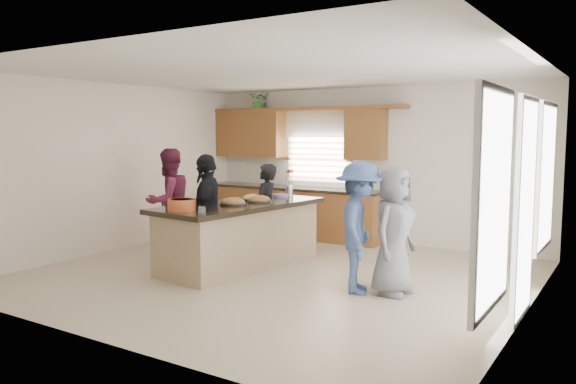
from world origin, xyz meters
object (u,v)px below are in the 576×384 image
Objects in this scene: woman_left_mid at (169,202)px; woman_right_front at (394,231)px; island at (240,236)px; woman_right_back at (360,227)px; woman_left_back at (266,210)px; salad_bowl at (182,204)px; woman_left_front at (207,215)px.

woman_left_mid reaches higher than woman_right_front.
island is 2.14m from woman_right_back.
woman_right_front is (0.38, 0.15, -0.03)m from woman_right_back.
woman_right_front is (3.96, -0.21, -0.08)m from woman_left_mid.
woman_left_back is 2.69m from woman_right_front.
salad_bowl is 1.84m from woman_left_back.
woman_left_back is 0.91× the size of woman_right_back.
woman_left_mid reaches higher than salad_bowl.
woman_left_mid is at bearing 140.05° from salad_bowl.
woman_left_front is 2.20m from woman_right_back.
woman_left_front reaches higher than island.
woman_right_back reaches higher than woman_right_front.
woman_left_back is at bearing 147.35° from woman_left_front.
island is 1.66× the size of woman_left_front.
island is at bearing 140.08° from woman_left_front.
woman_left_mid is at bearing -76.55° from woman_left_back.
woman_right_back is 1.04× the size of woman_right_front.
woman_left_front is 1.03× the size of woman_right_back.
woman_left_front is at bearing 77.76° from woman_right_back.
woman_left_back is 0.95× the size of woman_right_front.
island is at bearing -7.68° from woman_left_back.
island is at bearing 95.08° from woman_left_mid.
woman_right_back is at bearing 67.03° from woman_left_front.
woman_left_mid reaches higher than woman_left_back.
woman_left_front is 2.60m from woman_right_front.
woman_right_back reaches higher than woman_left_back.
woman_left_back is 1.39m from woman_left_front.
woman_left_front is (0.07, 0.43, -0.19)m from salad_bowl.
woman_left_back is (0.10, 1.81, -0.29)m from salad_bowl.
woman_left_mid is (-1.33, 1.12, -0.17)m from salad_bowl.
island is 0.74m from woman_left_front.
island is at bearing 91.29° from woman_right_front.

